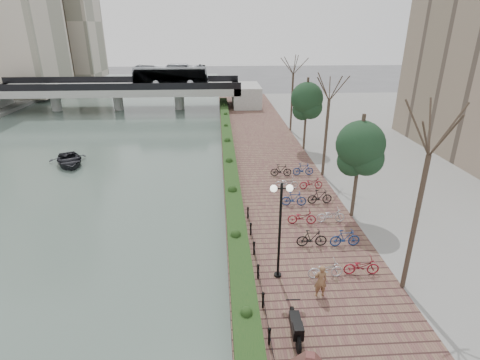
{
  "coord_description": "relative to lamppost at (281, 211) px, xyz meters",
  "views": [
    {
      "loc": [
        -0.35,
        -11.61,
        11.64
      ],
      "look_at": [
        1.07,
        11.67,
        2.0
      ],
      "focal_mm": 28.0,
      "sensor_mm": 36.0,
      "label": 1
    }
  ],
  "objects": [
    {
      "name": "inland_pavement",
      "position": [
        17.63,
        14.36,
        -3.75
      ],
      "size": [
        24.0,
        75.0,
        0.5
      ],
      "primitive_type": "cube",
      "color": "gray",
      "rests_on": "ground"
    },
    {
      "name": "lamppost",
      "position": [
        0.0,
        0.0,
        0.0
      ],
      "size": [
        1.02,
        0.32,
        4.85
      ],
      "color": "black",
      "rests_on": "promenade"
    },
    {
      "name": "promenade",
      "position": [
        1.63,
        14.36,
        -3.75
      ],
      "size": [
        8.0,
        75.0,
        0.5
      ],
      "primitive_type": "cube",
      "color": "brown",
      "rests_on": "ground"
    },
    {
      "name": "river_water",
      "position": [
        -17.37,
        21.86,
        -3.99
      ],
      "size": [
        30.0,
        130.0,
        0.02
      ],
      "primitive_type": "cube",
      "color": "#4A5C54",
      "rests_on": "ground"
    },
    {
      "name": "bicycle_parking",
      "position": [
        3.13,
        6.21,
        -3.02
      ],
      "size": [
        2.4,
        14.69,
        1.0
      ],
      "color": "#B9BABE",
      "rests_on": "promenade"
    },
    {
      "name": "hedge",
      "position": [
        -1.77,
        16.86,
        -3.2
      ],
      "size": [
        1.1,
        56.0,
        0.6
      ],
      "primitive_type": "cube",
      "color": "#133513",
      "rests_on": "promenade"
    },
    {
      "name": "street_trees",
      "position": [
        5.63,
        9.55,
        -0.31
      ],
      "size": [
        3.2,
        37.12,
        6.8
      ],
      "color": "#35251F",
      "rests_on": "promenade"
    },
    {
      "name": "bridge",
      "position": [
        -15.72,
        41.86,
        -0.63
      ],
      "size": [
        36.0,
        10.77,
        6.5
      ],
      "color": "gray",
      "rests_on": "ground"
    },
    {
      "name": "boat",
      "position": [
        -16.1,
        17.76,
        -3.51
      ],
      "size": [
        4.83,
        5.44,
        0.93
      ],
      "primitive_type": "imported",
      "rotation": [
        0.0,
        0.0,
        0.44
      ],
      "color": "black",
      "rests_on": "river_water"
    },
    {
      "name": "ground",
      "position": [
        -2.37,
        -3.14,
        -4.0
      ],
      "size": [
        220.0,
        220.0,
        0.0
      ],
      "primitive_type": "plane",
      "color": "#59595B",
      "rests_on": "ground"
    },
    {
      "name": "motorcycle",
      "position": [
        0.08,
        -3.8,
        -2.93
      ],
      "size": [
        0.63,
        1.85,
        1.14
      ],
      "primitive_type": null,
      "rotation": [
        0.0,
        0.0,
        -0.03
      ],
      "color": "black",
      "rests_on": "promenade"
    },
    {
      "name": "chain_fence",
      "position": [
        -0.97,
        -1.14,
        -3.15
      ],
      "size": [
        0.1,
        14.1,
        0.7
      ],
      "color": "black",
      "rests_on": "promenade"
    },
    {
      "name": "pedestrian",
      "position": [
        1.63,
        -1.53,
        -2.71
      ],
      "size": [
        0.59,
        0.41,
        1.58
      ],
      "primitive_type": "imported",
      "rotation": [
        0.0,
        0.0,
        3.19
      ],
      "color": "brown",
      "rests_on": "promenade"
    }
  ]
}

